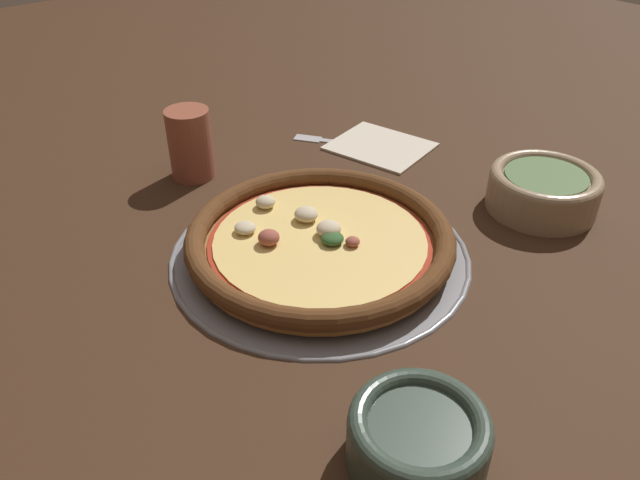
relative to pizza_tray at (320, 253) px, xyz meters
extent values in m
plane|color=#3D2616|center=(0.00, 0.00, 0.00)|extent=(3.00, 3.00, 0.00)
cylinder|color=gray|center=(0.00, 0.00, 0.00)|extent=(0.37, 0.37, 0.00)
torus|color=gray|center=(0.00, 0.00, 0.00)|extent=(0.37, 0.37, 0.01)
cylinder|color=#A86B33|center=(0.00, 0.00, 0.01)|extent=(0.31, 0.31, 0.01)
torus|color=#563319|center=(0.00, 0.00, 0.02)|extent=(0.33, 0.33, 0.03)
cylinder|color=#A32D19|center=(0.00, 0.00, 0.02)|extent=(0.28, 0.28, 0.00)
cylinder|color=#EAC670|center=(0.00, 0.00, 0.02)|extent=(0.26, 0.26, 0.00)
ellipsoid|color=beige|center=(0.10, 0.01, 0.03)|extent=(0.04, 0.04, 0.02)
ellipsoid|color=beige|center=(0.00, -0.01, 0.03)|extent=(0.03, 0.03, 0.02)
ellipsoid|color=#2D5628|center=(-0.02, -0.01, 0.03)|extent=(0.04, 0.04, 0.01)
ellipsoid|color=#994C3D|center=(-0.04, -0.02, 0.03)|extent=(0.02, 0.02, 0.01)
ellipsoid|color=beige|center=(0.05, -0.01, 0.03)|extent=(0.04, 0.04, 0.02)
ellipsoid|color=#994C3D|center=(0.03, 0.05, 0.03)|extent=(0.04, 0.04, 0.02)
ellipsoid|color=beige|center=(0.07, 0.06, 0.03)|extent=(0.04, 0.04, 0.01)
cylinder|color=#334238|center=(-0.28, 0.13, 0.02)|extent=(0.12, 0.12, 0.05)
torus|color=#334238|center=(-0.28, 0.13, 0.04)|extent=(0.12, 0.12, 0.02)
cylinder|color=#9E8466|center=(-0.11, -0.31, 0.02)|extent=(0.15, 0.15, 0.05)
torus|color=#9E8466|center=(-0.11, -0.31, 0.05)|extent=(0.15, 0.15, 0.02)
cylinder|color=#4C6B3D|center=(-0.11, -0.31, 0.05)|extent=(0.11, 0.11, 0.00)
cylinder|color=brown|center=(0.28, 0.01, 0.05)|extent=(0.06, 0.06, 0.11)
cube|color=beige|center=(0.17, -0.27, 0.00)|extent=(0.18, 0.16, 0.01)
cube|color=#B7B7BC|center=(0.19, -0.26, 0.00)|extent=(0.13, 0.10, 0.00)
cube|color=#B7B7BC|center=(0.27, -0.20, 0.00)|extent=(0.05, 0.04, 0.00)
camera|label=1|loc=(-0.49, 0.41, 0.45)|focal=35.00mm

